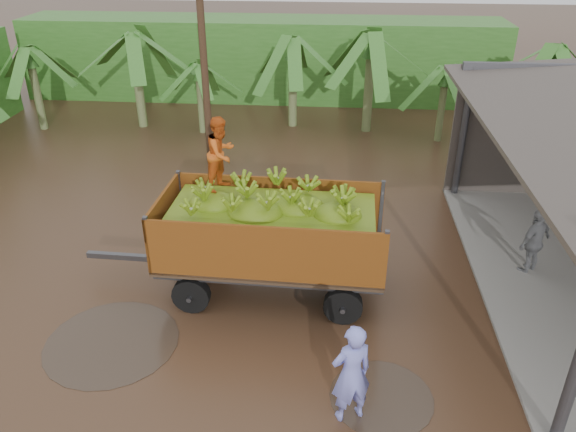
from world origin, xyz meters
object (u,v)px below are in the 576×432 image
object	(u,v)px
man_grey	(534,242)
utility_pole	(204,57)
banana_trailer	(271,232)
man_blue	(351,374)

from	to	relation	value
man_grey	utility_pole	xyz separation A→B (m)	(-9.16, 6.27, 2.81)
banana_trailer	utility_pole	distance (m)	8.29
utility_pole	man_blue	bearing A→B (deg)	-66.88
banana_trailer	utility_pole	xyz separation A→B (m)	(-3.00, 7.42, 2.17)
man_blue	man_grey	xyz separation A→B (m)	(4.42, 4.85, -0.12)
man_blue	man_grey	size ratio (longest dim) A/B	1.13
man_grey	utility_pole	size ratio (longest dim) A/B	0.24
banana_trailer	man_blue	world-z (taller)	banana_trailer
banana_trailer	man_grey	bearing A→B (deg)	12.57
banana_trailer	man_grey	distance (m)	6.30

